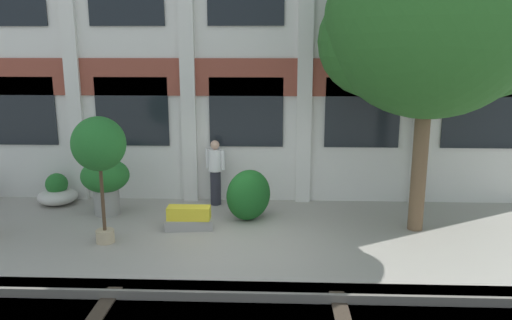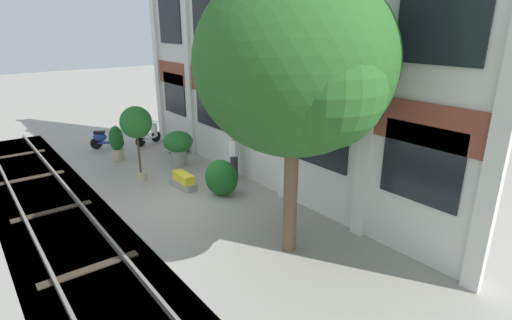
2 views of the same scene
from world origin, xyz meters
The scene contains 9 objects.
ground_plane centered at (0.00, 0.00, 0.00)m, with size 80.00×80.00×0.00m, color #9E998E.
apartment_facade centered at (0.00, 2.99, 4.42)m, with size 14.52×0.64×8.90m.
broadleaf_tree centered at (3.73, 0.83, 4.20)m, with size 4.35×4.14×6.24m.
potted_plant_glazed_jar centered at (-3.19, 1.54, 0.81)m, with size 1.10×1.10×1.31m.
potted_plant_tall_urn centered at (-2.65, -0.18, 1.95)m, with size 1.03×1.03×2.53m.
potted_plant_wide_bowl centered at (-4.67, 2.23, 0.29)m, with size 0.96×0.96×0.78m.
potted_plant_square_trough centered at (-1.11, 0.62, 0.24)m, with size 1.05×0.49×0.50m.
resident_by_doorway centered at (-0.74, 2.36, 0.86)m, with size 0.49×0.34×1.61m.
topiary_hedge centered at (0.13, 1.28, 0.58)m, with size 1.06×0.70×1.15m, color #19561E.
Camera 1 is at (0.74, -9.41, 3.82)m, focal length 35.00 mm.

